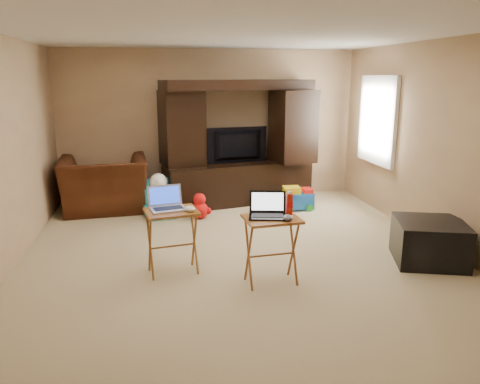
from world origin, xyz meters
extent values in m
plane|color=beige|center=(0.00, 0.00, 0.00)|extent=(5.50, 5.50, 0.00)
plane|color=silver|center=(0.00, 0.00, 2.50)|extent=(5.50, 5.50, 0.00)
plane|color=tan|center=(0.00, 2.75, 1.25)|extent=(5.00, 0.00, 5.00)
plane|color=tan|center=(0.00, -2.75, 1.25)|extent=(5.00, 0.00, 5.00)
plane|color=tan|center=(-2.50, 0.00, 1.25)|extent=(0.00, 5.50, 5.50)
plane|color=tan|center=(2.50, 0.00, 1.25)|extent=(0.00, 5.50, 5.50)
plane|color=white|center=(2.48, 1.55, 1.40)|extent=(0.00, 1.20, 1.20)
cube|color=white|center=(2.46, 1.55, 1.40)|extent=(0.06, 1.14, 1.34)
cube|color=black|center=(0.42, 2.27, 1.00)|extent=(2.52, 1.13, 2.00)
imported|color=black|center=(0.42, 2.23, 0.96)|extent=(1.03, 0.28, 0.59)
imported|color=#441C0E|center=(-1.72, 2.16, 0.42)|extent=(1.38, 1.23, 0.84)
cube|color=black|center=(2.10, -0.65, 0.24)|extent=(0.93, 0.93, 0.48)
cube|color=#9D5F26|center=(-0.77, -0.45, 0.35)|extent=(0.60, 0.51, 0.70)
cube|color=#A76628|center=(0.20, -0.88, 0.35)|extent=(0.57, 0.47, 0.70)
cube|color=#AFAFB4|center=(-0.80, -0.42, 0.82)|extent=(0.42, 0.37, 0.24)
cube|color=black|center=(0.16, -0.86, 0.82)|extent=(0.42, 0.37, 0.24)
ellipsoid|color=white|center=(-0.58, -0.52, 0.73)|extent=(0.14, 0.17, 0.06)
ellipsoid|color=#444449|center=(0.33, -1.00, 0.72)|extent=(0.11, 0.15, 0.06)
cylinder|color=red|center=(0.40, -0.80, 0.80)|extent=(0.07, 0.07, 0.21)
camera|label=1|loc=(-0.90, -5.19, 2.06)|focal=35.00mm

